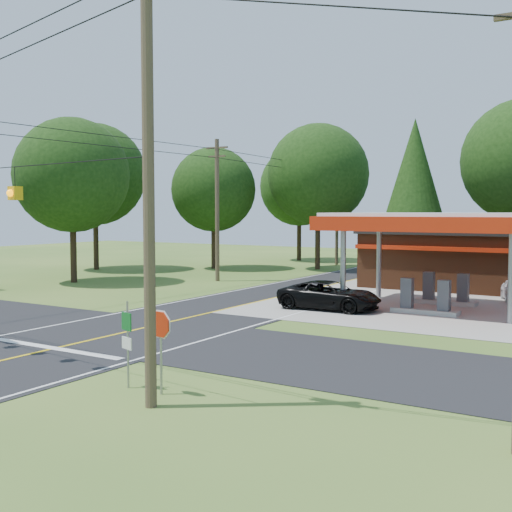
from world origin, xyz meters
The scene contains 13 objects.
ground centered at (0.00, 0.00, 0.00)m, with size 120.00×120.00×0.00m, color #3C6122.
main_highway centered at (0.00, 0.00, 0.01)m, with size 8.00×120.00×0.02m, color black.
cross_road centered at (0.00, 0.00, 0.01)m, with size 70.00×7.00×0.02m, color black.
lane_center_yellow centered at (0.00, 0.00, 0.03)m, with size 0.15×110.00×0.00m, color yellow.
gas_canopy centered at (9.00, 13.00, 4.27)m, with size 10.60×7.40×4.88m.
convenience_store centered at (10.00, 22.98, 1.92)m, with size 16.40×7.55×3.80m.
utility_pole_near_right centered at (7.50, -7.00, 5.96)m, with size 1.80×0.30×11.50m.
utility_pole_far_left centered at (-8.00, 18.00, 5.20)m, with size 1.80×0.30×10.00m.
utility_pole_north centered at (-6.50, 35.00, 4.75)m, with size 0.30×0.30×9.50m.
treeline_backdrop centered at (0.82, 24.01, 7.49)m, with size 70.27×51.59×13.30m.
suv_car centered at (4.50, 10.00, 0.72)m, with size 5.16×5.16×1.43m, color black.
octagonal_stop_sign centered at (7.00, -6.01, 1.73)m, with size 0.81×0.19×2.32m.
route_sign_post centered at (5.80, -6.02, 1.47)m, with size 0.49×0.19×2.45m.
Camera 1 is at (18.12, -19.17, 4.95)m, focal length 45.00 mm.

